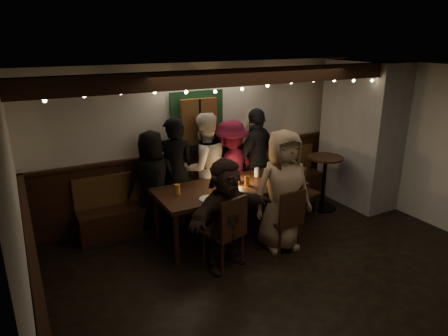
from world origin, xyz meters
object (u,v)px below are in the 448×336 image
person_g (282,191)px  chair_end (299,189)px  person_d (231,169)px  person_f (226,215)px  person_c (204,167)px  chair_near_left (228,228)px  chair_near_right (287,217)px  person_e (257,159)px  person_a (153,182)px  high_top (324,176)px  person_b (175,173)px  dining_table (230,190)px

person_g → chair_end: bearing=45.8°
chair_end → person_d: size_ratio=0.60×
chair_end → person_f: bearing=-158.2°
person_c → person_g: size_ratio=1.03×
chair_end → chair_near_left: bearing=-157.8°
chair_near_right → person_g: 0.38m
chair_near_right → chair_end: 1.09m
person_e → person_a: bearing=-24.1°
chair_end → person_a: size_ratio=0.61×
chair_near_right → person_c: size_ratio=0.52×
person_a → person_d: (1.37, -0.06, 0.02)m
person_c → person_d: size_ratio=1.09×
person_a → person_c: (0.90, 0.00, 0.10)m
chair_near_right → person_c: bearing=110.0°
chair_end → person_g: bearing=-142.6°
high_top → person_e: size_ratio=0.54×
chair_near_left → person_g: bearing=5.8°
person_d → person_e: bearing=168.5°
person_c → person_b: bearing=-0.2°
person_g → person_f: bearing=-166.0°
person_f → chair_near_right: bearing=-17.4°
chair_near_right → person_f: person_f is taller
chair_near_left → person_e: person_e is taller
person_f → high_top: bearing=4.2°
person_c → person_e: (1.05, 0.02, -0.00)m
dining_table → chair_near_right: dining_table is taller
chair_end → person_c: bearing=149.3°
person_f → person_g: bearing=-9.7°
dining_table → chair_near_left: size_ratio=2.25×
person_a → person_e: bearing=-165.6°
person_c → person_g: (0.56, -1.43, -0.02)m
dining_table → person_f: person_f is taller
chair_end → high_top: bearing=13.5°
chair_near_left → person_g: size_ratio=0.57×
chair_end → person_b: size_ratio=0.55×
high_top → person_a: 3.05m
person_b → person_g: person_b is taller
chair_near_left → person_f: 0.20m
dining_table → high_top: 1.99m
person_g → person_d: bearing=102.0°
person_a → person_g: 2.04m
high_top → person_e: (-1.02, 0.66, 0.29)m
chair_near_left → person_a: bearing=108.7°
person_f → dining_table: bearing=42.0°
chair_near_left → person_f: (-0.03, 0.00, 0.20)m
chair_near_right → dining_table: bearing=120.3°
chair_near_left → person_b: size_ratio=0.56×
person_a → person_d: 1.37m
person_d → chair_near_left: bearing=40.2°
person_f → person_g: size_ratio=0.86×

